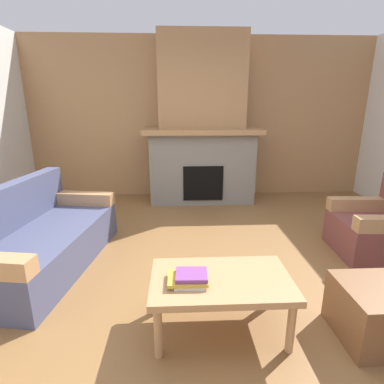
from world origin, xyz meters
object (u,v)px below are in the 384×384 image
at_px(ottoman, 377,313).
at_px(couch, 40,240).
at_px(armchair, 378,229).
at_px(coffee_table, 221,284).
at_px(fireplace, 202,132).

bearing_deg(ottoman, couch, 157.91).
bearing_deg(armchair, coffee_table, -149.83).
relative_size(couch, armchair, 2.24).
distance_m(couch, coffee_table, 1.98).
bearing_deg(coffee_table, armchair, 30.17).
bearing_deg(coffee_table, ottoman, -7.15).
relative_size(couch, ottoman, 3.66).
relative_size(couch, coffee_table, 1.91).
distance_m(couch, ottoman, 3.02).
bearing_deg(armchair, couch, -178.41).
xyz_separation_m(armchair, coffee_table, (-1.89, -1.10, 0.08)).
distance_m(fireplace, ottoman, 3.62).
bearing_deg(armchair, ottoman, -122.82).
bearing_deg(fireplace, couch, -129.40).
xyz_separation_m(fireplace, armchair, (1.78, -2.11, -0.87)).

